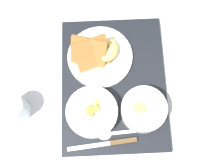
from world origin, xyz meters
The scene contains 8 objects.
ground_plane centered at (0.00, 0.00, 0.00)m, with size 4.00×4.00×0.00m, color silver.
serving_tray centered at (0.00, 0.00, 0.01)m, with size 0.42×0.32×0.02m.
bowl_salad centered at (-0.09, 0.06, 0.04)m, with size 0.14×0.14×0.06m.
bowl_soup centered at (-0.08, -0.08, 0.05)m, with size 0.12×0.12×0.06m.
plate_main centered at (0.08, 0.04, 0.04)m, with size 0.19×0.19×0.09m.
knife centered at (-0.17, -0.01, 0.02)m, with size 0.04×0.19×0.01m.
spoon centered at (-0.14, -0.01, 0.02)m, with size 0.04×0.16×0.01m.
glass_water centered at (-0.08, 0.27, 0.04)m, with size 0.07×0.07×0.09m.
Camera 1 is at (-0.21, -0.00, 0.80)m, focal length 45.00 mm.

